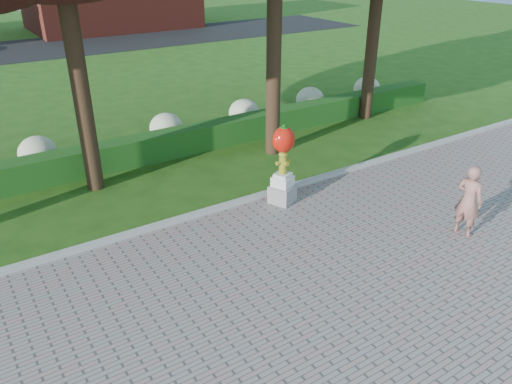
{
  "coord_description": "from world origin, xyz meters",
  "views": [
    {
      "loc": [
        -5.0,
        -6.63,
        5.96
      ],
      "look_at": [
        -0.04,
        1.0,
        1.42
      ],
      "focal_mm": 35.0,
      "sensor_mm": 36.0,
      "label": 1
    }
  ],
  "objects": [
    {
      "name": "hydrangea_row",
      "position": [
        0.57,
        8.0,
        0.55
      ],
      "size": [
        20.1,
        1.1,
        0.99
      ],
      "color": "#BDBC90",
      "rests_on": "ground"
    },
    {
      "name": "ground",
      "position": [
        0.0,
        0.0,
        0.0
      ],
      "size": [
        100.0,
        100.0,
        0.0
      ],
      "primitive_type": "plane",
      "color": "#214A12",
      "rests_on": "ground"
    },
    {
      "name": "street",
      "position": [
        0.0,
        28.0,
        0.01
      ],
      "size": [
        50.0,
        8.0,
        0.02
      ],
      "primitive_type": "cube",
      "color": "black",
      "rests_on": "ground"
    },
    {
      "name": "lawn_hedge",
      "position": [
        0.0,
        7.0,
        0.4
      ],
      "size": [
        24.0,
        0.7,
        0.8
      ],
      "primitive_type": "cube",
      "color": "#1A4B15",
      "rests_on": "ground"
    },
    {
      "name": "hydrant_sculpture",
      "position": [
        1.73,
        2.5,
        1.13
      ],
      "size": [
        0.74,
        0.74,
        2.07
      ],
      "rotation": [
        0.0,
        0.0,
        0.42
      ],
      "color": "gray",
      "rests_on": "walkway"
    },
    {
      "name": "woman",
      "position": [
        4.25,
        -1.01,
        0.88
      ],
      "size": [
        0.48,
        0.66,
        1.68
      ],
      "primitive_type": "imported",
      "rotation": [
        0.0,
        0.0,
        1.7
      ],
      "color": "#9E675A",
      "rests_on": "walkway"
    },
    {
      "name": "curb",
      "position": [
        0.0,
        3.0,
        0.07
      ],
      "size": [
        40.0,
        0.18,
        0.15
      ],
      "primitive_type": "cube",
      "color": "#ADADA5",
      "rests_on": "ground"
    }
  ]
}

